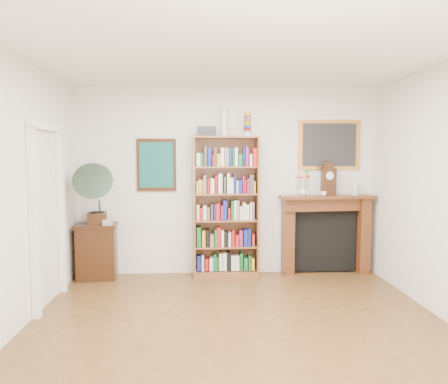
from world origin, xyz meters
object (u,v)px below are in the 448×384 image
Objects in this scene: cd_stack at (108,222)px; teacup at (324,193)px; side_cabinet at (97,251)px; fireplace at (325,227)px; gramophone at (94,190)px; bookshelf at (226,199)px; bottle_left at (355,187)px; mantel_clock at (329,180)px; flower_vase at (303,191)px; bottle_right at (356,189)px.

teacup is (3.14, 0.13, 0.39)m from cd_stack.
fireplace is at bearing -2.63° from side_cabinet.
gramophone is 7.38× the size of cd_stack.
bookshelf reaches higher than bottle_left.
teacup is (-0.07, -0.11, 0.52)m from fireplace.
side_cabinet is at bearing -179.70° from teacup.
mantel_clock is (3.40, 0.20, 0.12)m from gramophone.
side_cabinet is 3.41m from fireplace.
fireplace is 0.67m from flower_vase.
bottle_left is at bearing -5.13° from mantel_clock.
bottle_left is at bearing 3.13° from cd_stack.
bookshelf is 19.86× the size of cd_stack.
bookshelf is 11.91× the size of bottle_right.
bookshelf is at bearing -6.14° from gramophone.
side_cabinet is 3.35× the size of bottle_left.
bottle_left is at bearing -0.48° from bookshelf.
gramophone reaches higher than fireplace.
bookshelf is 1.95m from bottle_left.
side_cabinet is 4.02× the size of bottle_right.
bottle_left is (3.63, 0.20, 0.47)m from cd_stack.
gramophone reaches higher than bottle_right.
flower_vase reaches higher than cd_stack.
fireplace is at bearing 58.85° from teacup.
gramophone is at bearing -177.41° from teacup.
bottle_right is (0.46, -0.03, 0.59)m from fireplace.
side_cabinet is (-1.88, -0.04, -0.76)m from bookshelf.
bottle_left is at bearing 7.95° from teacup.
cd_stack is at bearing -176.48° from bookshelf.
side_cabinet is at bearing 173.25° from mantel_clock.
bottle_left is (0.41, 0.02, -0.11)m from mantel_clock.
flower_vase is at bearing -177.26° from bottle_right.
fireplace is (3.40, 0.13, 0.30)m from side_cabinet.
cd_stack is 0.25× the size of mantel_clock.
cd_stack is at bearing -5.03° from gramophone.
fireplace reaches higher than cd_stack.
teacup is 0.46× the size of bottle_right.
side_cabinet is 0.91m from gramophone.
bookshelf is at bearing -178.73° from bottle_left.
mantel_clock is at bearing -0.87° from bookshelf.
flower_vase is at bearing 171.52° from teacup.
side_cabinet is at bearing -178.71° from bottle_left.
bottle_right is at bearing -0.04° from bookshelf.
bookshelf is 9.93× the size of bottle_left.
bookshelf is 1.16m from flower_vase.
bottle_right is (0.83, 0.04, 0.03)m from flower_vase.
fireplace is 0.72m from mantel_clock.
bottle_right is at bearing -8.32° from fireplace.
gramophone reaches higher than side_cabinet.
gramophone is 3.69× the size of bottle_left.
flower_vase is (2.84, 0.17, 0.42)m from cd_stack.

